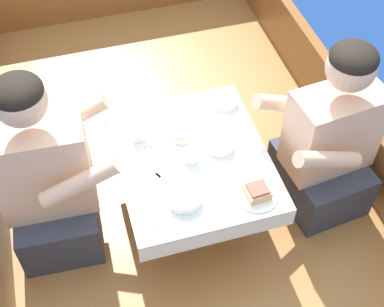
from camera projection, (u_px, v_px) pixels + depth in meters
ground_plane at (190, 236)px, 2.97m from camera, size 60.00×60.00×0.00m
boat_deck at (189, 219)px, 2.85m from camera, size 1.90×3.52×0.32m
gunwale_starboard at (360, 141)px, 2.76m from camera, size 0.06×3.52×0.36m
cockpit_table at (192, 162)px, 2.41m from camera, size 0.67×0.79×0.41m
person_port at (48, 182)px, 2.31m from camera, size 0.54×0.46×0.98m
person_starboard at (328, 144)px, 2.47m from camera, size 0.56×0.49×0.95m
plate_sandwich at (257, 195)px, 2.23m from camera, size 0.18×0.18×0.01m
plate_bread at (194, 119)px, 2.52m from camera, size 0.21×0.21×0.01m
sandwich at (257, 191)px, 2.21m from camera, size 0.10×0.10×0.05m
bowl_port_near at (220, 144)px, 2.40m from camera, size 0.13×0.13×0.04m
bowl_starboard_near at (185, 199)px, 2.20m from camera, size 0.14×0.14×0.04m
bowl_center_far at (226, 101)px, 2.58m from camera, size 0.12×0.12×0.04m
coffee_cup_port at (138, 134)px, 2.42m from camera, size 0.09×0.06×0.07m
coffee_cup_starboard at (191, 156)px, 2.34m from camera, size 0.09×0.06×0.06m
tin_can at (181, 137)px, 2.42m from camera, size 0.07×0.07×0.05m
utensil_spoon_starboard at (146, 153)px, 2.39m from camera, size 0.09×0.16×0.01m
utensil_knife_port at (156, 207)px, 2.20m from camera, size 0.05×0.17×0.00m
utensil_spoon_center at (166, 138)px, 2.45m from camera, size 0.11×0.15×0.01m
utensil_fork_port at (166, 182)px, 2.28m from camera, size 0.09×0.16×0.00m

